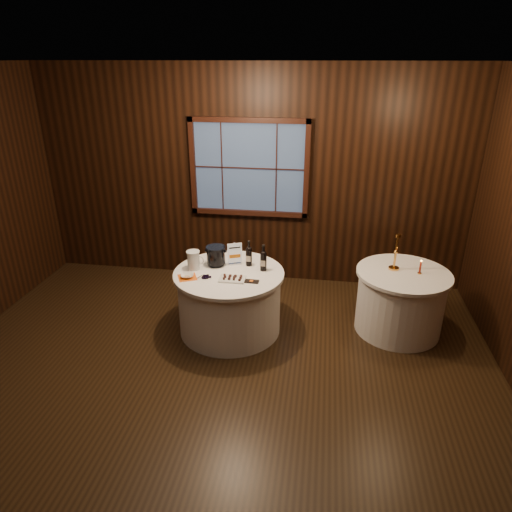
% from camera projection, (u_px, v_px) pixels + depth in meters
% --- Properties ---
extents(ground, '(6.00, 6.00, 0.00)m').
position_uv_depth(ground, '(211.00, 382.00, 4.66)').
color(ground, black).
rests_on(ground, ground).
extents(back_wall, '(6.00, 0.10, 3.00)m').
position_uv_depth(back_wall, '(249.00, 175.00, 6.28)').
color(back_wall, black).
rests_on(back_wall, ground).
extents(main_table, '(1.28, 1.28, 0.77)m').
position_uv_depth(main_table, '(230.00, 301.00, 5.41)').
color(main_table, white).
rests_on(main_table, ground).
extents(side_table, '(1.08, 1.08, 0.77)m').
position_uv_depth(side_table, '(400.00, 301.00, 5.40)').
color(side_table, white).
rests_on(side_table, ground).
extents(sign_stand, '(0.17, 0.13, 0.28)m').
position_uv_depth(sign_stand, '(235.00, 257.00, 5.42)').
color(sign_stand, '#B8B8BF').
rests_on(sign_stand, main_table).
extents(port_bottle_left, '(0.07, 0.08, 0.31)m').
position_uv_depth(port_bottle_left, '(249.00, 255.00, 5.37)').
color(port_bottle_left, black).
rests_on(port_bottle_left, main_table).
extents(port_bottle_right, '(0.08, 0.08, 0.32)m').
position_uv_depth(port_bottle_right, '(263.00, 259.00, 5.24)').
color(port_bottle_right, black).
rests_on(port_bottle_right, main_table).
extents(ice_bucket, '(0.23, 0.23, 0.24)m').
position_uv_depth(ice_bucket, '(216.00, 256.00, 5.38)').
color(ice_bucket, black).
rests_on(ice_bucket, main_table).
extents(chocolate_plate, '(0.29, 0.20, 0.04)m').
position_uv_depth(chocolate_plate, '(232.00, 278.00, 5.07)').
color(chocolate_plate, silver).
rests_on(chocolate_plate, main_table).
extents(chocolate_box, '(0.16, 0.09, 0.01)m').
position_uv_depth(chocolate_box, '(251.00, 281.00, 5.02)').
color(chocolate_box, black).
rests_on(chocolate_box, main_table).
extents(grape_bunch, '(0.18, 0.09, 0.04)m').
position_uv_depth(grape_bunch, '(206.00, 277.00, 5.09)').
color(grape_bunch, black).
rests_on(grape_bunch, main_table).
extents(glass_pitcher, '(0.21, 0.16, 0.22)m').
position_uv_depth(glass_pitcher, '(194.00, 260.00, 5.29)').
color(glass_pitcher, silver).
rests_on(glass_pitcher, main_table).
extents(orange_napkin, '(0.26, 0.26, 0.00)m').
position_uv_depth(orange_napkin, '(187.00, 277.00, 5.12)').
color(orange_napkin, '#DD5B12').
rests_on(orange_napkin, main_table).
extents(cracker_bowl, '(0.17, 0.17, 0.04)m').
position_uv_depth(cracker_bowl, '(187.00, 276.00, 5.12)').
color(cracker_bowl, silver).
rests_on(cracker_bowl, orange_napkin).
extents(brass_candlestick, '(0.12, 0.12, 0.43)m').
position_uv_depth(brass_candlestick, '(395.00, 257.00, 5.26)').
color(brass_candlestick, gold).
rests_on(brass_candlestick, side_table).
extents(red_candle, '(0.05, 0.05, 0.17)m').
position_uv_depth(red_candle, '(420.00, 268.00, 5.19)').
color(red_candle, gold).
rests_on(red_candle, side_table).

